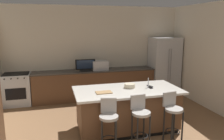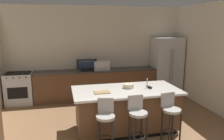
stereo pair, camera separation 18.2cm
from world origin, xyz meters
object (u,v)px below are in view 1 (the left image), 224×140
at_px(bar_stool_right, 173,113).
at_px(fruit_bowl, 130,86).
at_px(refrigerator, 164,66).
at_px(range_oven, 17,89).
at_px(tv_monitor, 85,66).
at_px(microwave, 100,65).
at_px(cutting_board, 104,92).
at_px(tv_remote, 150,86).
at_px(bar_stool_center, 140,117).
at_px(cell_phone, 150,88).
at_px(bar_stool_left, 109,121).
at_px(kitchen_island, 127,109).

relative_size(bar_stool_right, fruit_bowl, 4.25).
xyz_separation_m(refrigerator, range_oven, (-4.59, 0.04, -0.47)).
height_order(range_oven, tv_monitor, tv_monitor).
xyz_separation_m(microwave, cutting_board, (-0.43, -2.44, -0.11)).
height_order(fruit_bowl, tv_remote, fruit_bowl).
height_order(bar_stool_center, cell_phone, bar_stool_center).
xyz_separation_m(tv_monitor, fruit_bowl, (0.65, -2.16, -0.10)).
bearing_deg(tv_monitor, tv_remote, -63.03).
relative_size(tv_monitor, cell_phone, 3.97).
height_order(refrigerator, fruit_bowl, refrigerator).
xyz_separation_m(bar_stool_left, fruit_bowl, (0.67, 0.81, 0.39)).
bearing_deg(cutting_board, bar_stool_left, -94.26).
bearing_deg(tv_remote, kitchen_island, 170.36).
relative_size(refrigerator, bar_stool_center, 1.88).
bearing_deg(bar_stool_right, tv_monitor, 104.01).
height_order(tv_monitor, bar_stool_right, tv_monitor).
height_order(kitchen_island, tv_monitor, tv_monitor).
height_order(tv_monitor, bar_stool_left, tv_monitor).
xyz_separation_m(tv_monitor, bar_stool_center, (0.57, -3.01, -0.46)).
bearing_deg(tv_remote, fruit_bowl, 159.17).
bearing_deg(bar_stool_center, tv_remote, 52.77).
distance_m(refrigerator, tv_monitor, 2.62).
relative_size(kitchen_island, bar_stool_right, 2.26).
bearing_deg(bar_stool_center, tv_monitor, 97.50).
height_order(range_oven, bar_stool_left, bar_stool_left).
xyz_separation_m(microwave, cell_phone, (0.63, -2.34, -0.12)).
bearing_deg(cutting_board, tv_monitor, 90.63).
bearing_deg(refrigerator, bar_stool_left, -131.52).
height_order(refrigerator, range_oven, refrigerator).
bearing_deg(refrigerator, cutting_board, -137.29).
bearing_deg(microwave, cell_phone, -74.97).
xyz_separation_m(microwave, bar_stool_right, (0.78, -3.06, -0.44)).
distance_m(cell_phone, cutting_board, 1.06).
height_order(kitchen_island, bar_stool_left, bar_stool_left).
height_order(kitchen_island, cell_phone, cell_phone).
relative_size(bar_stool_center, fruit_bowl, 4.23).
xyz_separation_m(refrigerator, cutting_board, (-2.59, -2.39, -0.00)).
relative_size(bar_stool_center, tv_remote, 5.85).
relative_size(range_oven, bar_stool_left, 0.95).
relative_size(bar_stool_right, cell_phone, 6.66).
relative_size(range_oven, bar_stool_center, 0.93).
relative_size(microwave, fruit_bowl, 2.04).
bearing_deg(tv_monitor, range_oven, 178.53).
bearing_deg(bar_stool_center, kitchen_island, 86.61).
height_order(bar_stool_center, bar_stool_right, bar_stool_right).
height_order(bar_stool_right, tv_remote, bar_stool_right).
height_order(kitchen_island, bar_stool_center, bar_stool_center).
distance_m(microwave, bar_stool_left, 3.09).
xyz_separation_m(kitchen_island, bar_stool_left, (-0.59, -0.71, 0.11)).
xyz_separation_m(tv_monitor, cell_phone, (1.08, -2.29, -0.14)).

